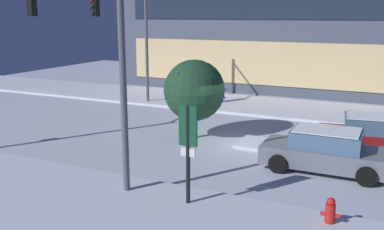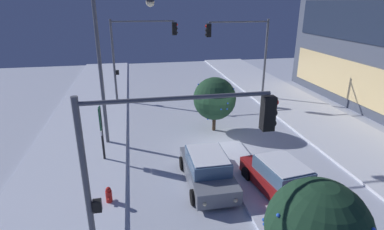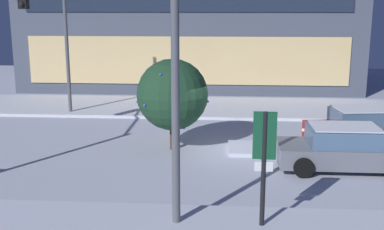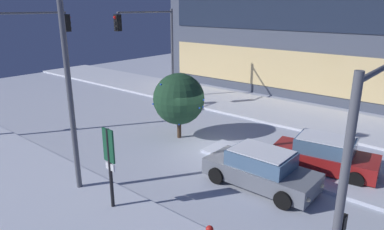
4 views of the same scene
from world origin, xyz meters
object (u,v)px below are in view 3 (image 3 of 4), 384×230
Objects in this scene: car_far at (362,128)px; street_lamp_arched at (180,9)px; decorated_tree_median at (172,95)px; traffic_light_corner_far_left at (51,24)px; parking_info_sign at (264,156)px; car_near at (343,149)px.

street_lamp_arched is at bearing 38.71° from car_far.
car_far is 1.29× the size of decorated_tree_median.
car_far is at bearing 78.13° from traffic_light_corner_far_left.
street_lamp_arched is at bearing 34.99° from traffic_light_corner_far_left.
parking_info_sign is at bearing 40.05° from traffic_light_corner_far_left.
car_near is 13.69m from traffic_light_corner_far_left.
decorated_tree_median is (5.88, -3.81, -2.47)m from traffic_light_corner_far_left.
parking_info_sign is 0.85× the size of decorated_tree_median.
decorated_tree_median is (-0.84, 5.79, -3.17)m from street_lamp_arched.
parking_info_sign is at bearing -66.35° from decorated_tree_median.
street_lamp_arched is at bearing -81.72° from decorated_tree_median.
car_far is 1.51× the size of parking_info_sign.
traffic_light_corner_far_left reaches higher than parking_info_sign.
traffic_light_corner_far_left is at bearing 154.38° from car_near.
traffic_light_corner_far_left is at bearing 147.03° from decorated_tree_median.
decorated_tree_median is at bearing 57.03° from traffic_light_corner_far_left.
traffic_light_corner_far_left reaches higher than decorated_tree_median.
car_near is 0.68× the size of traffic_light_corner_far_left.
decorated_tree_median is at bearing 10.32° from street_lamp_arched.
car_near is 0.54× the size of street_lamp_arched.
traffic_light_corner_far_left is 0.80× the size of street_lamp_arched.
street_lamp_arched reaches higher than parking_info_sign.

